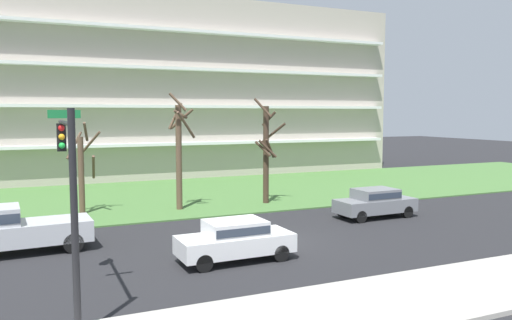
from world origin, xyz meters
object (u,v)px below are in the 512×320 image
Objects in this scene: tree_right at (266,151)px; sedan_white_near_left at (235,238)px; traffic_signal_mast at (68,175)px; sedan_gray_center_right at (375,202)px; tree_left at (82,169)px; pickup_silver_center_left at (14,229)px; tree_center at (179,150)px.

sedan_white_near_left is (-6.27, -10.58, -2.46)m from tree_right.
sedan_white_near_left is at bearing 25.46° from traffic_signal_mast.
tree_right reaches higher than traffic_signal_mast.
sedan_white_near_left is 1.00× the size of sedan_gray_center_right.
sedan_white_near_left is 7.38m from traffic_signal_mast.
tree_left is 8.07m from pickup_silver_center_left.
tree_right reaches higher than pickup_silver_center_left.
sedan_gray_center_right is (14.35, -7.20, -1.69)m from tree_left.
tree_center is at bearing -35.58° from sedan_gray_center_right.
tree_center is (5.24, -0.98, 0.96)m from tree_left.
pickup_silver_center_left is (-14.00, -6.09, -2.32)m from tree_right.
pickup_silver_center_left is (-3.29, -7.21, -1.55)m from tree_left.
sedan_gray_center_right is at bearing 176.96° from pickup_silver_center_left.
pickup_silver_center_left is at bearing -156.47° from tree_right.
tree_right reaches higher than sedan_gray_center_right.
traffic_signal_mast is at bearing 23.58° from sedan_gray_center_right.
traffic_signal_mast is (-6.06, -2.89, 3.06)m from sedan_white_near_left.
sedan_white_near_left is at bearing 146.78° from pickup_silver_center_left.
tree_center reaches higher than sedan_gray_center_right.
tree_right reaches higher than sedan_white_near_left.
sedan_white_near_left and sedan_gray_center_right have the same top height.
traffic_signal_mast is (1.67, -7.37, 2.92)m from pickup_silver_center_left.
pickup_silver_center_left is (-8.53, -6.23, -2.51)m from tree_center.
tree_center is 11.07m from sedan_white_near_left.
tree_left is 1.16× the size of sedan_gray_center_right.
tree_center is 1.23× the size of pickup_silver_center_left.
tree_left reaches higher than pickup_silver_center_left.
tree_center is 10.86m from pickup_silver_center_left.
tree_center is 1.53× the size of sedan_gray_center_right.
sedan_gray_center_right is at bearing -59.08° from tree_right.
sedan_white_near_left is at bearing -69.21° from tree_left.
tree_left is 0.94× the size of pickup_silver_center_left.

